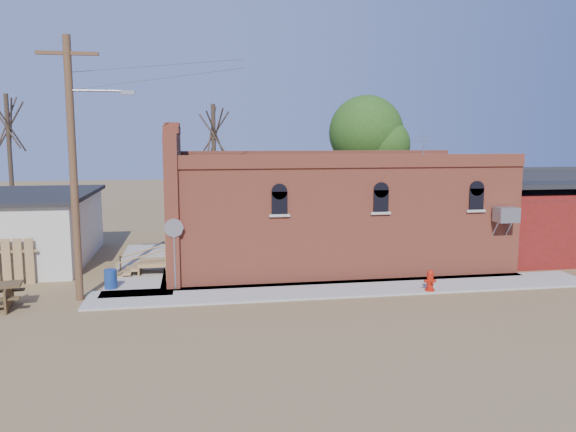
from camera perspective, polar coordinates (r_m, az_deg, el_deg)
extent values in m
plane|color=brown|center=(20.08, 2.86, -8.35)|extent=(120.00, 120.00, 0.00)
cube|color=#9E9991|center=(21.27, 6.31, -7.35)|extent=(19.00, 2.20, 0.08)
cube|color=#9E9991|center=(25.51, -14.18, -4.97)|extent=(2.60, 10.00, 0.08)
cube|color=#C0553A|center=(25.32, 4.62, 0.24)|extent=(14.00, 7.00, 4.50)
cube|color=black|center=(25.12, 4.67, 5.44)|extent=(13.80, 6.80, 0.12)
cube|color=#C0553A|center=(24.47, -11.46, 1.37)|extent=(0.50, 7.40, 5.80)
cube|color=navy|center=(23.19, -12.37, 3.72)|extent=(0.08, 1.10, 1.56)
cube|color=gray|center=(23.99, 21.31, 0.14)|extent=(0.85, 0.65, 0.60)
cube|color=#5D1410|center=(29.23, 22.96, -0.63)|extent=(5.00, 6.00, 3.20)
cylinder|color=#46271C|center=(20.43, -20.97, 4.25)|extent=(0.26, 0.26, 9.00)
cube|color=#46271C|center=(20.59, -21.53, 15.14)|extent=(2.00, 0.12, 0.12)
cylinder|color=gray|center=(20.31, -18.81, 11.96)|extent=(1.80, 0.08, 0.08)
cube|color=gray|center=(20.18, -15.94, 11.97)|extent=(0.45, 0.22, 0.14)
cylinder|color=#403524|center=(31.89, -7.51, 4.48)|extent=(0.24, 0.24, 7.50)
cylinder|color=#403524|center=(34.27, -26.35, 4.38)|extent=(0.24, 0.24, 8.00)
cylinder|color=#403524|center=(33.98, 7.85, 3.67)|extent=(0.28, 0.28, 6.30)
sphere|color=#264614|center=(33.89, 7.94, 8.39)|extent=(4.40, 4.40, 4.40)
cylinder|color=#AA1709|center=(21.36, 14.21, -7.28)|extent=(0.39, 0.39, 0.06)
cylinder|color=#AA1709|center=(21.28, 14.24, -6.43)|extent=(0.27, 0.27, 0.59)
sphere|color=#AA1709|center=(21.20, 14.27, -5.63)|extent=(0.24, 0.24, 0.24)
cylinder|color=#AA1709|center=(21.14, 14.40, -6.51)|extent=(0.12, 0.14, 0.11)
cylinder|color=#AA1709|center=(21.21, 13.86, -6.44)|extent=(0.14, 0.12, 0.11)
cylinder|color=#AA1709|center=(21.33, 14.61, -6.39)|extent=(0.14, 0.12, 0.11)
cylinder|color=gray|center=(21.07, -11.45, -4.13)|extent=(0.09, 0.09, 2.40)
cylinder|color=gray|center=(20.85, -11.53, -1.20)|extent=(0.72, 0.04, 0.72)
cylinder|color=red|center=(20.90, -11.53, -1.18)|extent=(0.72, 0.04, 0.72)
cylinder|color=navy|center=(21.96, -17.57, -6.11)|extent=(0.59, 0.59, 0.71)
cube|color=#4D381E|center=(20.98, -26.28, -7.35)|extent=(0.28, 1.57, 0.79)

